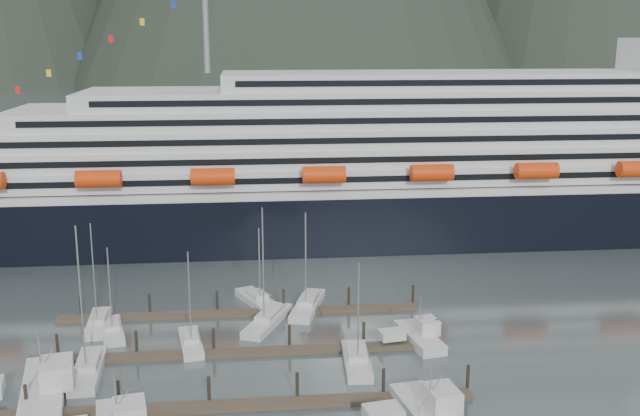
% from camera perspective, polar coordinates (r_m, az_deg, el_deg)
% --- Properties ---
extents(ground, '(1600.00, 1600.00, 0.00)m').
position_cam_1_polar(ground, '(87.68, -2.83, -11.74)').
color(ground, '#485355').
rests_on(ground, ground).
extents(cruise_ship, '(210.00, 30.40, 50.30)m').
position_cam_1_polar(cruise_ship, '(140.87, 8.19, 2.79)').
color(cruise_ship, black).
rests_on(cruise_ship, ground).
extents(dock_near, '(48.18, 2.28, 3.20)m').
position_cam_1_polar(dock_near, '(78.54, -6.15, -14.66)').
color(dock_near, '#4C3B31').
rests_on(dock_near, ground).
extents(dock_mid, '(48.18, 2.28, 3.20)m').
position_cam_1_polar(dock_mid, '(90.26, -6.12, -10.84)').
color(dock_mid, '#4C3B31').
rests_on(dock_mid, ground).
extents(dock_far, '(48.18, 2.28, 3.20)m').
position_cam_1_polar(dock_far, '(102.29, -6.10, -7.90)').
color(dock_far, '#4C3B31').
rests_on(dock_far, ground).
extents(sailboat_a, '(4.53, 9.14, 12.01)m').
position_cam_1_polar(sailboat_a, '(98.79, -15.55, -9.04)').
color(sailboat_a, '#BDBDBD').
rests_on(sailboat_a, ground).
extents(sailboat_b, '(3.55, 11.31, 17.87)m').
position_cam_1_polar(sailboat_b, '(88.52, -17.26, -11.77)').
color(sailboat_b, '#BDBDBD').
rests_on(sailboat_b, ground).
extents(sailboat_c, '(3.75, 9.11, 12.57)m').
position_cam_1_polar(sailboat_c, '(93.12, -9.81, -10.12)').
color(sailboat_c, '#BDBDBD').
rests_on(sailboat_c, ground).
extents(sailboat_d, '(7.18, 11.71, 16.35)m').
position_cam_1_polar(sailboat_d, '(98.57, -4.02, -8.60)').
color(sailboat_d, '#BDBDBD').
rests_on(sailboat_d, ground).
extents(sailboat_e, '(3.11, 9.87, 14.45)m').
position_cam_1_polar(sailboat_e, '(101.72, -16.53, -8.44)').
color(sailboat_e, '#BDBDBD').
rests_on(sailboat_e, ground).
extents(sailboat_f, '(6.38, 9.99, 11.70)m').
position_cam_1_polar(sailboat_f, '(105.95, -4.80, -7.06)').
color(sailboat_f, '#BDBDBD').
rests_on(sailboat_f, ground).
extents(sailboat_g, '(5.99, 11.90, 14.45)m').
position_cam_1_polar(sailboat_g, '(103.57, -0.95, -7.49)').
color(sailboat_g, '#BDBDBD').
rests_on(sailboat_g, ground).
extents(sailboat_h, '(3.45, 10.04, 12.98)m').
position_cam_1_polar(sailboat_h, '(87.07, 2.83, -11.62)').
color(sailboat_h, '#BDBDBD').
rests_on(sailboat_h, ground).
extents(trawler_a, '(11.27, 15.45, 8.27)m').
position_cam_1_polar(trawler_a, '(84.57, -20.48, -12.82)').
color(trawler_a, '#BDBDBD').
rests_on(trawler_a, ground).
extents(trawler_d, '(9.59, 12.89, 7.43)m').
position_cam_1_polar(trawler_d, '(75.71, 8.22, -15.31)').
color(trawler_d, '#BDBDBD').
rests_on(trawler_d, ground).
extents(trawler_e, '(7.60, 9.95, 6.16)m').
position_cam_1_polar(trawler_e, '(93.61, 7.52, -9.64)').
color(trawler_e, '#BDBDBD').
rests_on(trawler_e, ground).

